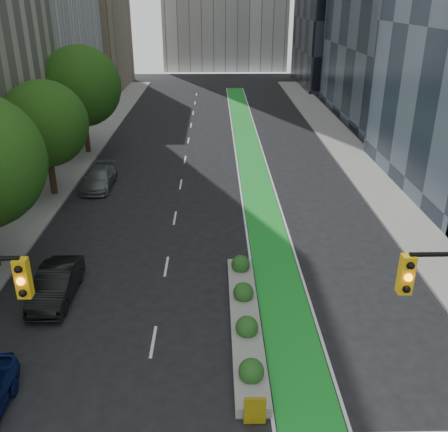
{
  "coord_description": "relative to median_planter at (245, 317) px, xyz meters",
  "views": [
    {
      "loc": [
        0.0,
        -10.07,
        12.54
      ],
      "look_at": [
        0.41,
        11.48,
        3.0
      ],
      "focal_mm": 40.0,
      "sensor_mm": 36.0,
      "label": 1
    }
  ],
  "objects": [
    {
      "name": "sidewalk_left",
      "position": [
        -13.0,
        17.96,
        -0.3
      ],
      "size": [
        3.6,
        90.0,
        0.15
      ],
      "primitive_type": "cube",
      "color": "gray",
      "rests_on": "ground"
    },
    {
      "name": "sidewalk_right",
      "position": [
        10.6,
        17.96,
        -0.3
      ],
      "size": [
        3.6,
        90.0,
        0.15
      ],
      "primitive_type": "cube",
      "color": "gray",
      "rests_on": "ground"
    },
    {
      "name": "bike_lane_paint",
      "position": [
        1.8,
        22.96,
        -0.37
      ],
      "size": [
        2.2,
        70.0,
        0.01
      ],
      "primitive_type": "cube",
      "color": "green",
      "rests_on": "ground"
    },
    {
      "name": "tree_midfar",
      "position": [
        -12.2,
        14.96,
        4.57
      ],
      "size": [
        5.6,
        5.6,
        7.76
      ],
      "color": "black",
      "rests_on": "ground"
    },
    {
      "name": "tree_far",
      "position": [
        -12.2,
        24.96,
        5.32
      ],
      "size": [
        6.6,
        6.6,
        9.0
      ],
      "color": "black",
      "rests_on": "ground"
    },
    {
      "name": "median_planter",
      "position": [
        0.0,
        0.0,
        0.0
      ],
      "size": [
        1.2,
        10.26,
        1.1
      ],
      "color": "gray",
      "rests_on": "ground"
    },
    {
      "name": "parked_car_left_mid",
      "position": [
        -8.35,
        2.18,
        0.35
      ],
      "size": [
        1.55,
        4.41,
        1.45
      ],
      "primitive_type": "imported",
      "rotation": [
        0.0,
        0.0,
        0.0
      ],
      "color": "black",
      "rests_on": "ground"
    },
    {
      "name": "parked_car_left_far",
      "position": [
        -9.43,
        16.48,
        0.31
      ],
      "size": [
        1.94,
        4.73,
        1.37
      ],
      "primitive_type": "imported",
      "rotation": [
        0.0,
        0.0,
        0.0
      ],
      "color": "slate",
      "rests_on": "ground"
    }
  ]
}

